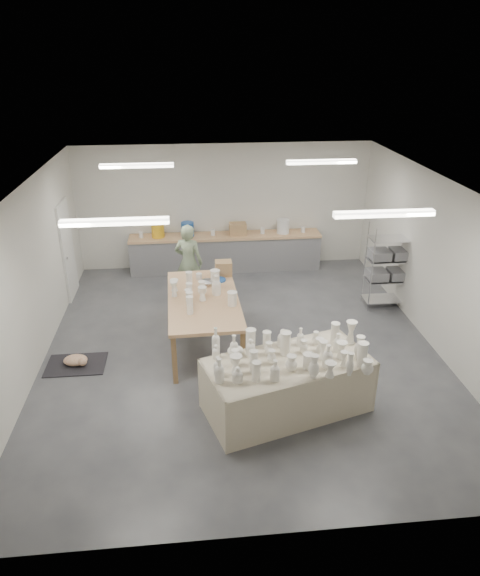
{
  "coord_description": "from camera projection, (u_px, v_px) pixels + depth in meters",
  "views": [
    {
      "loc": [
        -0.83,
        -8.0,
        4.99
      ],
      "look_at": [
        0.02,
        0.33,
        1.05
      ],
      "focal_mm": 32.0,
      "sensor_mm": 36.0,
      "label": 1
    }
  ],
  "objects": [
    {
      "name": "work_table",
      "position": [
        205.0,
        296.0,
        9.25
      ],
      "size": [
        1.32,
        2.53,
        1.3
      ],
      "rotation": [
        0.0,
        0.0,
        0.03
      ],
      "color": "tan",
      "rests_on": "ground"
    },
    {
      "name": "wire_shelf",
      "position": [
        388.0,
        265.0,
        10.56
      ],
      "size": [
        0.88,
        0.48,
        1.8
      ],
      "color": "silver",
      "rests_on": "ground"
    },
    {
      "name": "red_stool",
      "position": [
        190.0,
        282.0,
        11.4
      ],
      "size": [
        0.39,
        0.39,
        0.28
      ],
      "rotation": [
        0.0,
        0.0,
        0.39
      ],
      "color": "red",
      "rests_on": "ground"
    },
    {
      "name": "cat",
      "position": [
        76.0,
        360.0,
        8.82
      ],
      "size": [
        0.44,
        0.34,
        0.18
      ],
      "rotation": [
        0.0,
        0.0,
        0.15
      ],
      "color": "white",
      "rests_on": "rug"
    },
    {
      "name": "room",
      "position": [
        234.0,
        240.0,
        8.59
      ],
      "size": [
        8.0,
        8.02,
        3.0
      ],
      "color": "#424449",
      "rests_on": "ground"
    },
    {
      "name": "rug",
      "position": [
        76.0,
        365.0,
        8.87
      ],
      "size": [
        1.0,
        0.7,
        0.02
      ],
      "primitive_type": "cube",
      "color": "black",
      "rests_on": "ground"
    },
    {
      "name": "back_counter",
      "position": [
        225.0,
        251.0,
        12.51
      ],
      "size": [
        4.6,
        0.6,
        1.24
      ],
      "color": "tan",
      "rests_on": "ground"
    },
    {
      "name": "drying_table",
      "position": [
        288.0,
        383.0,
        7.62
      ],
      "size": [
        2.63,
        1.82,
        1.22
      ],
      "rotation": [
        0.0,
        0.0,
        0.29
      ],
      "color": "olive",
      "rests_on": "ground"
    },
    {
      "name": "potter",
      "position": [
        189.0,
        262.0,
        10.91
      ],
      "size": [
        0.71,
        0.59,
        1.68
      ],
      "primitive_type": "imported",
      "rotation": [
        0.0,
        0.0,
        2.8
      ],
      "color": "#8DA47F",
      "rests_on": "ground"
    }
  ]
}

